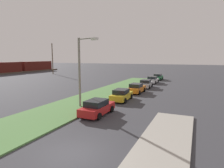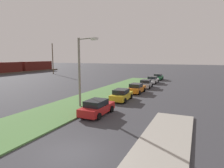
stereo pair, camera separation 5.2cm
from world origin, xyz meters
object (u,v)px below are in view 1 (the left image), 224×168
parked_car_yellow (121,95)px  distant_utility_pole (52,59)px  parked_car_silver (146,84)px  parked_car_green (158,77)px  parked_car_red (97,107)px  parked_car_white (152,80)px  parked_car_orange (136,88)px  streetlight (82,67)px

parked_car_yellow → distant_utility_pole: (27.94, 35.19, 4.28)m
parked_car_silver → parked_car_green: (13.41, 0.34, 0.00)m
parked_car_yellow → parked_car_green: bearing=-2.3°
parked_car_red → parked_car_white: (25.03, 0.13, 0.00)m
parked_car_red → parked_car_silver: (18.31, -0.10, 0.00)m
distant_utility_pole → parked_car_red: bearing=-134.5°
parked_car_orange → streetlight: streetlight is taller
parked_car_red → parked_car_silver: bearing=0.2°
parked_car_orange → parked_car_red: bearing=-179.6°
parked_car_orange → parked_car_yellow: bearing=179.0°
parked_car_red → distant_utility_pole: bearing=46.0°
parked_car_green → parked_car_silver: bearing=-178.4°
parked_car_orange → parked_car_green: 19.04m
distant_utility_pole → parked_car_silver: bearing=-114.8°
streetlight → parked_car_red: bearing=-121.5°
parked_car_orange → distant_utility_pole: bearing=58.7°
parked_car_silver → parked_car_white: 6.73m
parked_car_yellow → parked_car_green: (24.99, 0.11, 0.00)m
parked_car_silver → parked_car_white: (6.72, 0.23, 0.00)m
parked_car_orange → parked_car_green: size_ratio=1.00×
parked_car_yellow → parked_car_silver: 11.58m
parked_car_silver → distant_utility_pole: bearing=62.7°
parked_car_white → streetlight: size_ratio=0.58×
parked_car_yellow → parked_car_red: bearing=178.5°
parked_car_white → parked_car_red: bearing=-178.9°
parked_car_red → parked_car_silver: same height
parked_car_yellow → parked_car_white: (18.31, 0.01, 0.00)m
parked_car_silver → parked_car_green: 13.41m
parked_car_silver → parked_car_green: same height
parked_car_yellow → parked_car_green: same height
parked_car_orange → parked_car_silver: (5.63, -0.06, 0.00)m
parked_car_red → parked_car_yellow: (6.72, 0.12, 0.00)m
parked_car_green → parked_car_white: bearing=-178.9°
parked_car_red → distant_utility_pole: size_ratio=0.43×
parked_car_yellow → parked_car_white: bearing=-2.6°
parked_car_yellow → distant_utility_pole: 45.13m
parked_car_red → parked_car_yellow: bearing=1.5°
streetlight → parked_car_yellow: bearing=-27.7°
parked_car_red → parked_car_silver: size_ratio=0.99×
streetlight → parked_car_green: bearing=-4.8°
parked_car_yellow → streetlight: streetlight is taller
parked_car_yellow → parked_car_orange: size_ratio=1.01×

